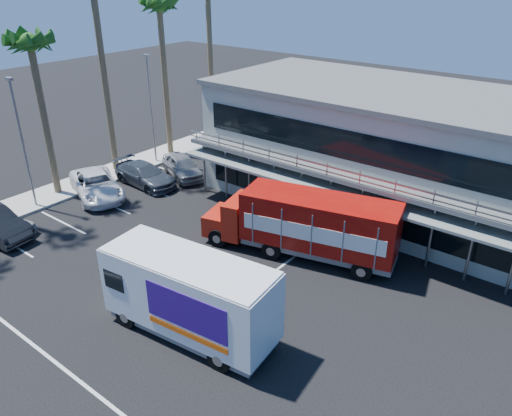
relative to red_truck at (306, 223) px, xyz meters
The scene contains 13 objects.
ground 7.21m from the red_truck, 109.45° to the right, with size 120.00×120.00×0.00m, color black.
building 8.59m from the red_truck, 85.34° to the left, with size 22.40×12.00×7.30m.
curb_strip 17.42m from the red_truck, behind, with size 3.00×32.00×0.16m, color #A5A399.
palm_c 19.05m from the red_truck, 168.32° to the right, with size 2.80×2.80×10.75m.
palm_e 20.16m from the red_truck, 159.27° to the left, with size 2.80×2.80×12.25m.
light_pole_near 17.62m from the red_truck, 161.40° to the right, with size 0.50×0.25×8.09m.
light_pole_far 17.30m from the red_truck, 164.95° to the left, with size 0.50×0.25×8.09m.
red_truck is the anchor object (origin of this frame).
white_van 8.07m from the red_truck, 92.29° to the right, with size 7.54×3.30×3.57m.
parked_car_a 17.15m from the red_truck, 149.99° to the right, with size 1.57×3.90×1.33m, color #A9ABB0.
parked_car_c 15.01m from the red_truck, behind, with size 2.63×5.70×1.58m, color silver.
parked_car_d 13.87m from the red_truck, behind, with size 2.08×5.13×1.49m, color #333B44.
parked_car_e 13.40m from the red_truck, 163.95° to the left, with size 1.85×4.59×1.56m, color gray.
Camera 1 is at (14.16, -12.75, 13.85)m, focal length 35.00 mm.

